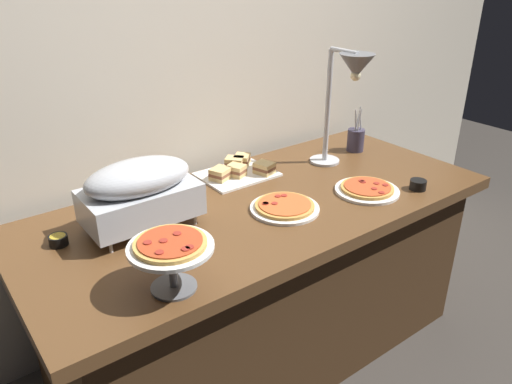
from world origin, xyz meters
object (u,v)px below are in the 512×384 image
object	(u,v)px
chafing_dish	(140,190)
sandwich_platter	(239,170)
pizza_plate_center	(367,189)
pizza_plate_raised_stand	(171,250)
sauce_cup_far	(418,184)
pizza_plate_front	(285,207)
sauce_cup_near	(58,240)
utensil_holder	(356,139)
heat_lamp	(350,79)

from	to	relation	value
chafing_dish	sandwich_platter	xyz separation A→B (m)	(0.55, 0.18, -0.12)
chafing_dish	sandwich_platter	distance (m)	0.59
pizza_plate_center	sandwich_platter	distance (m)	0.57
pizza_plate_raised_stand	sauce_cup_far	xyz separation A→B (m)	(1.15, -0.00, -0.11)
chafing_dish	pizza_plate_raised_stand	xyz separation A→B (m)	(-0.09, -0.39, -0.02)
pizza_plate_front	sauce_cup_near	xyz separation A→B (m)	(-0.77, 0.26, 0.01)
pizza_plate_front	utensil_holder	size ratio (longest dim) A/B	1.22
chafing_dish	pizza_plate_raised_stand	size ratio (longest dim) A/B	1.61
pizza_plate_front	sauce_cup_far	distance (m)	0.60
utensil_holder	sauce_cup_near	bearing A→B (deg)	-179.06
sauce_cup_near	utensil_holder	xyz separation A→B (m)	(1.47, 0.02, 0.04)
pizza_plate_center	sauce_cup_near	distance (m)	1.20
heat_lamp	pizza_plate_center	distance (m)	0.47
pizza_plate_raised_stand	utensil_holder	bearing A→B (deg)	20.30
pizza_plate_front	utensil_holder	bearing A→B (deg)	22.20
sandwich_platter	sauce_cup_far	size ratio (longest dim) A/B	4.71
chafing_dish	pizza_plate_center	distance (m)	0.92
sauce_cup_near	pizza_plate_front	bearing A→B (deg)	-18.64
sauce_cup_far	utensil_holder	bearing A→B (deg)	74.34
pizza_plate_raised_stand	sauce_cup_near	xyz separation A→B (m)	(-0.19, 0.45, -0.11)
heat_lamp	sauce_cup_near	distance (m)	1.31
sandwich_platter	utensil_holder	xyz separation A→B (m)	(0.64, -0.10, 0.04)
heat_lamp	sauce_cup_far	size ratio (longest dim) A/B	7.81
sauce_cup_far	utensil_holder	size ratio (longest dim) A/B	0.31
pizza_plate_center	pizza_plate_raised_stand	size ratio (longest dim) A/B	1.07
pizza_plate_front	sandwich_platter	world-z (taller)	sandwich_platter
pizza_plate_center	sauce_cup_near	size ratio (longest dim) A/B	4.20
pizza_plate_front	pizza_plate_center	size ratio (longest dim) A/B	1.01
heat_lamp	sauce_cup_far	xyz separation A→B (m)	(0.10, -0.34, -0.39)
chafing_dish	sandwich_platter	size ratio (longest dim) A/B	1.24
chafing_dish	pizza_plate_front	bearing A→B (deg)	-22.57
heat_lamp	sauce_cup_near	size ratio (longest dim) A/B	8.47
pizza_plate_center	pizza_plate_raised_stand	world-z (taller)	pizza_plate_raised_stand
utensil_holder	chafing_dish	bearing A→B (deg)	-176.10
pizza_plate_raised_stand	utensil_holder	world-z (taller)	utensil_holder
pizza_plate_front	pizza_plate_raised_stand	xyz separation A→B (m)	(-0.58, -0.19, 0.12)
chafing_dish	pizza_plate_center	world-z (taller)	chafing_dish
pizza_plate_front	sauce_cup_far	size ratio (longest dim) A/B	3.92
chafing_dish	sauce_cup_near	xyz separation A→B (m)	(-0.28, 0.06, -0.13)
pizza_plate_center	sauce_cup_far	xyz separation A→B (m)	(0.19, -0.11, 0.01)
heat_lamp	pizza_plate_raised_stand	distance (m)	1.14
heat_lamp	pizza_plate_center	world-z (taller)	heat_lamp
heat_lamp	sauce_cup_near	bearing A→B (deg)	174.72
sandwich_platter	sauce_cup_far	world-z (taller)	sandwich_platter
sandwich_platter	utensil_holder	bearing A→B (deg)	-8.79
chafing_dish	pizza_plate_center	size ratio (longest dim) A/B	1.51
pizza_plate_front	pizza_plate_raised_stand	bearing A→B (deg)	-162.06
sauce_cup_near	utensil_holder	distance (m)	1.48
sandwich_platter	chafing_dish	bearing A→B (deg)	-161.70
pizza_plate_raised_stand	sauce_cup_far	world-z (taller)	pizza_plate_raised_stand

